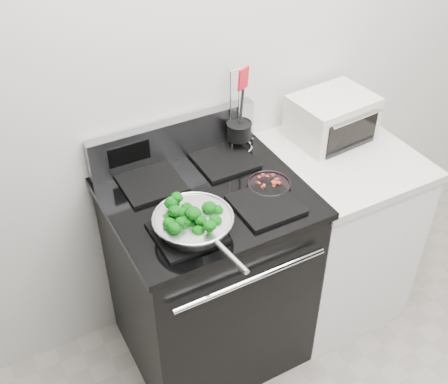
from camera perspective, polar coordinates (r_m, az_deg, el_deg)
back_wall at (r=2.41m, az=0.82°, el=13.85°), size 4.00×0.02×2.70m
gas_range at (r=2.56m, az=-1.58°, el=-8.34°), size 0.79×0.69×1.13m
counter at (r=2.86m, az=10.79°, el=-3.83°), size 0.62×0.68×0.92m
skillet at (r=2.04m, az=-3.11°, el=-3.17°), size 0.30×0.47×0.06m
broccoli_pile at (r=2.03m, az=-3.17°, el=-2.75°), size 0.23×0.23×0.08m
bacon_plate at (r=2.29m, az=4.61°, el=0.99°), size 0.18×0.18×0.04m
utensil_holder at (r=2.48m, az=1.53°, el=5.84°), size 0.13×0.13×0.39m
toaster_oven at (r=2.64m, az=10.92°, el=7.45°), size 0.38×0.30×0.21m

